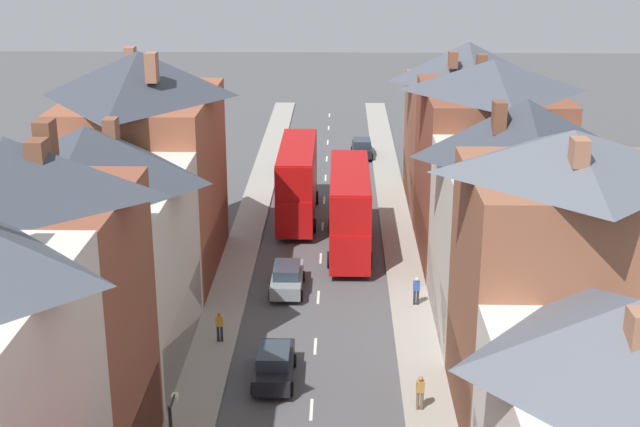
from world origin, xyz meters
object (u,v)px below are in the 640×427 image
object	(u,v)px
double_decker_bus_mid_street	(297,180)
car_mid_black	(289,161)
car_parked_right_a	(362,148)
pedestrian_far_right	(416,289)
car_near_blue	(274,364)
double_decker_bus_lead	(349,208)
pedestrian_mid_right	(420,391)
pedestrian_far_left	(220,325)
car_parked_left_a	(287,277)

from	to	relation	value
double_decker_bus_mid_street	car_mid_black	xyz separation A→B (m)	(-1.29, 12.44, -1.96)
car_parked_right_a	pedestrian_far_right	world-z (taller)	pedestrian_far_right
car_near_blue	double_decker_bus_lead	bearing A→B (deg)	78.08
pedestrian_mid_right	pedestrian_far_left	bearing A→B (deg)	146.45
double_decker_bus_lead	double_decker_bus_mid_street	distance (m)	7.19
pedestrian_far_left	pedestrian_mid_right	bearing A→B (deg)	-33.55
car_parked_right_a	double_decker_bus_mid_street	bearing A→B (deg)	-106.10
car_mid_black	pedestrian_mid_right	bearing A→B (deg)	-78.50
double_decker_bus_mid_street	car_mid_black	size ratio (longest dim) A/B	2.68
car_parked_right_a	car_parked_left_a	bearing A→B (deg)	-99.31
car_parked_left_a	car_near_blue	bearing A→B (deg)	-90.00
double_decker_bus_lead	car_parked_right_a	xyz separation A→B (m)	(1.31, 23.23, -1.99)
double_decker_bus_mid_street	car_parked_right_a	world-z (taller)	double_decker_bus_mid_street
pedestrian_mid_right	pedestrian_far_right	xyz separation A→B (m)	(0.71, 10.96, 0.00)
car_near_blue	car_parked_right_a	world-z (taller)	car_near_blue
car_mid_black	pedestrian_mid_right	xyz separation A→B (m)	(7.79, -38.28, 0.18)
car_parked_left_a	pedestrian_mid_right	bearing A→B (deg)	-63.42
car_parked_right_a	pedestrian_mid_right	size ratio (longest dim) A/B	2.60
car_mid_black	pedestrian_mid_right	distance (m)	39.06
car_near_blue	pedestrian_far_right	xyz separation A→B (m)	(7.20, 8.34, 0.19)
car_mid_black	pedestrian_far_right	world-z (taller)	pedestrian_far_right
pedestrian_mid_right	double_decker_bus_lead	bearing A→B (deg)	98.40
car_parked_right_a	car_mid_black	distance (m)	7.70
car_parked_right_a	car_mid_black	world-z (taller)	car_mid_black
car_parked_right_a	double_decker_bus_lead	bearing A→B (deg)	-93.23
car_mid_black	pedestrian_mid_right	size ratio (longest dim) A/B	2.50
double_decker_bus_mid_street	pedestrian_mid_right	size ratio (longest dim) A/B	6.71
car_parked_right_a	car_near_blue	bearing A→B (deg)	-96.94
car_parked_left_a	car_parked_right_a	size ratio (longest dim) A/B	1.07
car_mid_black	pedestrian_mid_right	world-z (taller)	pedestrian_mid_right
double_decker_bus_mid_street	car_near_blue	world-z (taller)	double_decker_bus_mid_street
car_parked_left_a	car_parked_right_a	world-z (taller)	car_parked_left_a
double_decker_bus_lead	pedestrian_far_left	size ratio (longest dim) A/B	6.71
car_parked_right_a	car_mid_black	bearing A→B (deg)	-143.60
pedestrian_mid_right	car_near_blue	bearing A→B (deg)	158.07
pedestrian_mid_right	pedestrian_far_right	distance (m)	10.98
car_parked_left_a	car_mid_black	bearing A→B (deg)	92.94
car_near_blue	pedestrian_far_right	bearing A→B (deg)	49.22
car_mid_black	double_decker_bus_lead	bearing A→B (deg)	-75.31
pedestrian_mid_right	pedestrian_far_left	xyz separation A→B (m)	(-9.48, 6.28, 0.00)
car_mid_black	pedestrian_far_left	world-z (taller)	pedestrian_far_left
double_decker_bus_mid_street	car_mid_black	world-z (taller)	double_decker_bus_mid_street
pedestrian_far_right	pedestrian_mid_right	bearing A→B (deg)	-93.70
double_decker_bus_lead	pedestrian_mid_right	xyz separation A→B (m)	(2.90, -19.62, -1.78)
double_decker_bus_mid_street	pedestrian_far_right	size ratio (longest dim) A/B	6.71
car_near_blue	pedestrian_mid_right	xyz separation A→B (m)	(6.49, -2.61, 0.19)
double_decker_bus_mid_street	car_parked_left_a	size ratio (longest dim) A/B	2.40
double_decker_bus_lead	car_parked_right_a	size ratio (longest dim) A/B	2.58
car_near_blue	car_parked_right_a	size ratio (longest dim) A/B	1.02
pedestrian_mid_right	pedestrian_far_right	size ratio (longest dim) A/B	1.00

